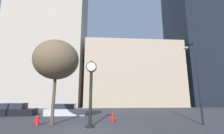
{
  "coord_description": "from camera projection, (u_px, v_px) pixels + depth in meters",
  "views": [
    {
      "loc": [
        0.91,
        -10.44,
        2.14
      ],
      "look_at": [
        2.53,
        10.8,
        6.3
      ],
      "focal_mm": 24.0,
      "sensor_mm": 36.0,
      "label": 1
    }
  ],
  "objects": [
    {
      "name": "building_storefront_row",
      "position": [
        131.0,
        76.0,
        35.14
      ],
      "size": [
        20.54,
        12.0,
        13.72
      ],
      "color": "tan",
      "rests_on": "ground_plane"
    },
    {
      "name": "fire_hydrant_near",
      "position": [
        37.0,
        120.0,
        11.26
      ],
      "size": [
        0.58,
        0.25,
        0.73
      ],
      "color": "red",
      "rests_on": "ground_plane"
    },
    {
      "name": "fire_hydrant_far",
      "position": [
        113.0,
        117.0,
        12.69
      ],
      "size": [
        0.54,
        0.23,
        0.74
      ],
      "color": "red",
      "rests_on": "ground_plane"
    },
    {
      "name": "car_silver",
      "position": [
        65.0,
        110.0,
        17.29
      ],
      "size": [
        4.46,
        2.0,
        1.28
      ],
      "rotation": [
        0.0,
        0.0,
        0.01
      ],
      "color": "#BCBCC1",
      "rests_on": "ground_plane"
    },
    {
      "name": "car_black",
      "position": [
        15.0,
        110.0,
        16.96
      ],
      "size": [
        4.31,
        1.74,
        1.37
      ],
      "rotation": [
        0.0,
        0.0,
        0.01
      ],
      "color": "black",
      "rests_on": "ground_plane"
    },
    {
      "name": "building_tall_tower",
      "position": [
        50.0,
        41.0,
        35.27
      ],
      "size": [
        15.95,
        12.0,
        29.94
      ],
      "color": "#ADA393",
      "rests_on": "ground_plane"
    },
    {
      "name": "street_lamp_right",
      "position": [
        194.0,
        69.0,
        12.41
      ],
      "size": [
        0.36,
        1.57,
        6.65
      ],
      "color": "black",
      "rests_on": "ground_plane"
    },
    {
      "name": "building_glass_modern",
      "position": [
        197.0,
        37.0,
        38.37
      ],
      "size": [
        12.32,
        12.0,
        33.93
      ],
      "color": "black",
      "rests_on": "ground_plane"
    },
    {
      "name": "ground_plane",
      "position": [
        86.0,
        130.0,
        9.74
      ],
      "size": [
        200.0,
        200.0,
        0.0
      ],
      "primitive_type": "plane",
      "color": "#38383D"
    },
    {
      "name": "bare_tree",
      "position": [
        56.0,
        60.0,
        12.3
      ],
      "size": [
        3.6,
        3.6,
        6.7
      ],
      "color": "brown",
      "rests_on": "ground_plane"
    },
    {
      "name": "street_clock",
      "position": [
        91.0,
        86.0,
        10.98
      ],
      "size": [
        0.78,
        0.66,
        4.81
      ],
      "color": "black",
      "rests_on": "ground_plane"
    }
  ]
}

